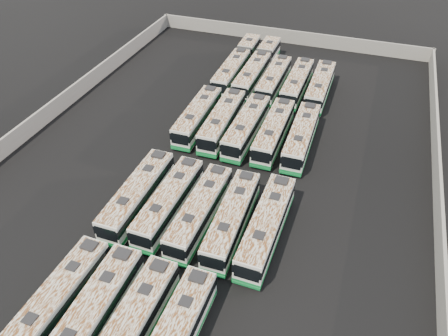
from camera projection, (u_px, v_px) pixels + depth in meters
ground at (211, 171)px, 46.30m from camera, size 140.00×140.00×0.00m
perimeter_wall at (211, 162)px, 45.62m from camera, size 45.20×73.20×2.20m
bus_front_far_left at (57, 302)px, 31.80m from camera, size 2.53×10.90×3.05m
bus_front_left at (92, 316)px, 30.84m from camera, size 2.51×11.28×3.17m
bus_front_center at (131, 328)px, 30.15m from camera, size 2.42×10.96×3.08m
bus_midfront_far_left at (138, 195)px, 40.87m from camera, size 2.43×11.21×3.15m
bus_midfront_left at (169, 202)px, 40.18m from camera, size 2.53×10.93×3.06m
bus_midfront_center at (200, 211)px, 39.24m from camera, size 2.50×10.90×3.06m
bus_midfront_right at (232, 219)px, 38.46m from camera, size 2.58×10.94×3.07m
bus_midfront_far_right at (266, 226)px, 37.67m from camera, size 2.55×11.35×3.19m
bus_midback_far_left at (198, 116)px, 51.84m from camera, size 2.57×11.04×3.10m
bus_midback_left at (222, 121)px, 50.99m from camera, size 2.67×11.30×3.17m
bus_midback_center at (247, 127)px, 50.05m from camera, size 2.56×11.24×3.15m
bus_midback_right at (274, 131)px, 49.31m from camera, size 2.37×11.06×3.11m
bus_midback_far_right at (301, 137)px, 48.48m from camera, size 2.49×11.12×3.12m
bus_back_far_left at (237, 64)px, 63.16m from camera, size 2.59×17.06×3.09m
bus_back_left at (258, 67)px, 62.29m from camera, size 2.39×17.20×3.12m
bus_back_center at (274, 80)px, 59.23m from camera, size 2.36×10.90×3.07m
bus_back_right at (297, 83)px, 58.49m from camera, size 2.40×10.94×3.08m
bus_back_far_right at (320, 87)px, 57.64m from camera, size 2.38×11.09×3.12m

